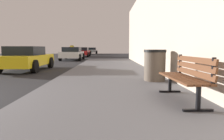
{
  "coord_description": "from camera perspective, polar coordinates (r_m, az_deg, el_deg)",
  "views": [
    {
      "loc": [
        3.84,
        -4.13,
        1.19
      ],
      "look_at": [
        3.96,
        2.72,
        0.46
      ],
      "focal_mm": 33.39,
      "sensor_mm": 36.0,
      "label": 1
    }
  ],
  "objects": [
    {
      "name": "sidewalk",
      "position": [
        4.29,
        1.15,
        -9.02
      ],
      "size": [
        4.0,
        32.0,
        0.15
      ],
      "primitive_type": "cube",
      "color": "#5B5B60",
      "rests_on": "ground_plane"
    },
    {
      "name": "bench",
      "position": [
        4.37,
        19.77,
        -1.22
      ],
      "size": [
        0.53,
        1.74,
        0.89
      ],
      "rotation": [
        0.0,
        0.0,
        0.02
      ],
      "color": "brown",
      "rests_on": "sidewalk"
    },
    {
      "name": "trash_bin",
      "position": [
        6.73,
        11.63,
        1.32
      ],
      "size": [
        0.7,
        0.7,
        0.99
      ],
      "color": "brown",
      "rests_on": "sidewalk"
    },
    {
      "name": "car_yellow",
      "position": [
        11.94,
        -22.28,
        3.0
      ],
      "size": [
        1.93,
        4.26,
        1.27
      ],
      "color": "yellow",
      "rests_on": "ground_plane"
    },
    {
      "name": "car_white",
      "position": [
        20.94,
        -10.81,
        4.47
      ],
      "size": [
        2.03,
        4.34,
        1.43
      ],
      "color": "white",
      "rests_on": "ground_plane"
    },
    {
      "name": "car_red",
      "position": [
        28.66,
        -8.1,
        4.92
      ],
      "size": [
        1.94,
        4.56,
        1.27
      ],
      "color": "red",
      "rests_on": "ground_plane"
    },
    {
      "name": "car_green",
      "position": [
        37.97,
        -7.39,
        5.2
      ],
      "size": [
        2.0,
        4.54,
        1.27
      ],
      "color": "#196638",
      "rests_on": "ground_plane"
    },
    {
      "name": "car_silver",
      "position": [
        43.91,
        -5.46,
        5.33
      ],
      "size": [
        2.06,
        4.27,
        1.27
      ],
      "color": "#B7B7BF",
      "rests_on": "ground_plane"
    }
  ]
}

